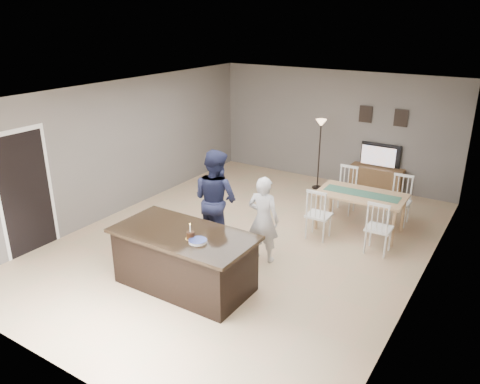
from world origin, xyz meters
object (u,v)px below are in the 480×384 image
Objects in this scene: plate_stack at (198,241)px; kitchen_island at (184,259)px; dining_table at (361,200)px; tv_console at (376,180)px; man at (216,199)px; floor_lamp at (320,135)px; television at (379,156)px; woman at (263,219)px; birthday_cake at (190,235)px.

kitchen_island is at bearing 159.92° from plate_stack.
tv_console is at bearing 98.19° from dining_table.
kitchen_island is 1.20× the size of man.
dining_table is 1.11× the size of floor_lamp.
television is 4.33m from woman.
man reaches higher than woman.
floor_lamp is at bearing 24.12° from television.
kitchen_island is at bearing -89.51° from floor_lamp.
floor_lamp is (-0.26, 5.18, 0.33)m from birthday_cake.
tv_console is at bearing 80.16° from birthday_cake.
kitchen_island is 0.61m from plate_stack.
floor_lamp is (-0.04, 5.08, 0.84)m from kitchen_island.
kitchen_island is at bearing 113.54° from man.
plate_stack is at bearing 76.15° from woman.
tv_console is 4.58× the size of plate_stack.
woman is (-0.61, -4.29, -0.12)m from television.
tv_console is at bearing 90.00° from television.
television is at bearing 77.99° from kitchen_island.
kitchen_island is 1.17× the size of dining_table.
dining_table is (1.58, 3.34, 0.17)m from kitchen_island.
birthday_cake reaches higher than television.
man reaches higher than plate_stack.
kitchen_island reaches higher than tv_console.
dining_table is (0.38, -2.30, -0.24)m from television.
kitchen_island is 2.35× the size of television.
birthday_cake is 0.13× the size of dining_table.
kitchen_island is at bearing 77.99° from television.
birthday_cake is at bearing -24.55° from kitchen_island.
man is 6.82× the size of plate_stack.
television is 3.49× the size of plate_stack.
dining_table is at bearing 99.27° from television.
man is (-1.57, -4.22, 0.59)m from tv_console.
woman is at bearing -98.22° from tv_console.
woman is 0.97m from man.
kitchen_island is at bearing -102.16° from tv_console.
plate_stack is (0.74, -1.49, 0.03)m from man.
woman is at bearing -171.78° from man.
plate_stack is (-0.83, -5.78, 0.06)m from television.
tv_console is 0.72× the size of floor_lamp.
television is 0.62× the size of woman.
television is at bearing 24.12° from floor_lamp.
tv_console is 4.99× the size of birthday_cake.
birthday_cake is 3.71m from dining_table.
woman is (-0.61, -4.22, 0.44)m from tv_console.
birthday_cake is 0.14× the size of floor_lamp.
tv_console is 0.65× the size of dining_table.
plate_stack is at bearing 124.78° from man.
birthday_cake is at bearing 70.03° from woman.
man is 1.66m from plate_stack.
floor_lamp reaches higher than woman.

